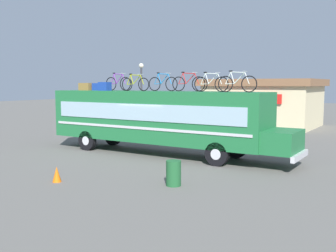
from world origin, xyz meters
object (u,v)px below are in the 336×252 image
Objects in this scene: rooftop_bicycle_4 at (188,83)px; traffic_cone at (57,174)px; rooftop_bicycle_1 at (118,83)px; luggage_bag_2 at (99,87)px; rooftop_bicycle_6 at (237,83)px; street_lamp at (141,90)px; rooftop_bicycle_3 at (163,83)px; luggage_bag_1 at (86,87)px; luggage_bag_3 at (105,86)px; rooftop_bicycle_5 at (211,83)px; trash_bin at (174,173)px; bus at (158,117)px; rooftop_bicycle_2 at (135,84)px.

rooftop_bicycle_4 reaches higher than traffic_cone.
rooftop_bicycle_1 is at bearing 112.07° from traffic_cone.
rooftop_bicycle_6 is at bearing -4.32° from luggage_bag_2.
street_lamp is (-3.22, 6.50, -0.44)m from rooftop_bicycle_1.
street_lamp is at bearing 133.13° from rooftop_bicycle_3.
luggage_bag_1 is 6.41m from rooftop_bicycle_4.
luggage_bag_3 is 0.35× the size of rooftop_bicycle_5.
rooftop_bicycle_6 reaches higher than luggage_bag_2.
luggage_bag_1 is 0.45× the size of rooftop_bicycle_1.
rooftop_bicycle_6 is (4.20, -0.70, 0.00)m from rooftop_bicycle_3.
trash_bin is at bearing -65.61° from rooftop_bicycle_4.
bus is 6.76m from traffic_cone.
rooftop_bicycle_4 is at bearing 165.66° from rooftop_bicycle_6.
rooftop_bicycle_6 is (7.52, -0.16, 0.16)m from luggage_bag_3.
luggage_bag_1 is at bearing 178.54° from bus.
luggage_bag_3 is 0.35× the size of rooftop_bicycle_3.
luggage_bag_3 is 1.09× the size of traffic_cone.
rooftop_bicycle_4 is 7.79m from traffic_cone.
rooftop_bicycle_3 is 8.73m from street_lamp.
rooftop_bicycle_3 is 0.96× the size of rooftop_bicycle_6.
rooftop_bicycle_3 is at bearing 172.62° from rooftop_bicycle_5.
luggage_bag_2 is 0.81× the size of trash_bin.
rooftop_bicycle_3 is 0.99× the size of rooftop_bicycle_5.
bus is 7.62× the size of rooftop_bicycle_3.
rooftop_bicycle_6 reaches higher than rooftop_bicycle_2.
trash_bin is (6.53, -5.03, -3.08)m from rooftop_bicycle_1.
rooftop_bicycle_4 is 1.05× the size of rooftop_bicycle_5.
rooftop_bicycle_4 reaches higher than rooftop_bicycle_5.
luggage_bag_1 is 8.88m from traffic_cone.
luggage_bag_2 is at bearing 177.60° from rooftop_bicycle_1.
rooftop_bicycle_3 is at bearing 21.23° from rooftop_bicycle_2.
rooftop_bicycle_5 is 0.97× the size of rooftop_bicycle_6.
bus is 4.56m from rooftop_bicycle_6.
luggage_bag_2 is 0.42× the size of rooftop_bicycle_3.
rooftop_bicycle_6 reaches higher than trash_bin.
bus is at bearing -48.59° from street_lamp.
rooftop_bicycle_3 is 2.84m from rooftop_bicycle_5.
rooftop_bicycle_6 is (2.76, -0.70, -0.00)m from rooftop_bicycle_4.
rooftop_bicycle_1 reaches higher than traffic_cone.
rooftop_bicycle_5 is at bearing 2.06° from rooftop_bicycle_2.
rooftop_bicycle_3 is at bearing 85.47° from bus.
rooftop_bicycle_4 is at bearing 13.99° from bus.
rooftop_bicycle_3 is 0.34× the size of street_lamp.
luggage_bag_2 is at bearing 175.93° from bus.
bus is 7.32× the size of rooftop_bicycle_6.
rooftop_bicycle_4 is 0.36× the size of street_lamp.
luggage_bag_1 is at bearing -168.56° from luggage_bag_2.
rooftop_bicycle_5 reaches higher than luggage_bag_2.
street_lamp reaches higher than rooftop_bicycle_4.
rooftop_bicycle_1 is at bearing 177.57° from rooftop_bicycle_5.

